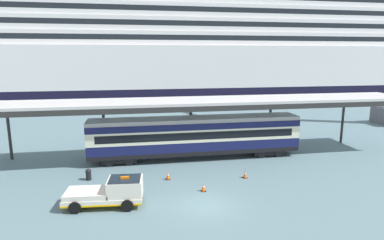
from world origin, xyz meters
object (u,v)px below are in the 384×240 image
service_truck (111,192)px  traffic_cone_far (245,174)px  quay_bollard (88,174)px  traffic_cone_mid (203,187)px  traffic_cone_near (168,175)px  cruise_ship (122,43)px  train_carriage (196,136)px

service_truck → traffic_cone_far: size_ratio=7.78×
service_truck → quay_bollard: service_truck is taller
service_truck → traffic_cone_mid: service_truck is taller
traffic_cone_near → quay_bollard: size_ratio=0.74×
traffic_cone_near → traffic_cone_mid: (2.38, -2.81, -0.02)m
cruise_ship → train_carriage: (8.03, -44.97, -10.30)m
service_truck → traffic_cone_near: service_truck is taller
train_carriage → traffic_cone_mid: bearing=-96.4°
quay_bollard → traffic_cone_mid: bearing=-23.7°
service_truck → quay_bollard: size_ratio=5.57×
train_carriage → quay_bollard: bearing=-157.0°
traffic_cone_mid → traffic_cone_far: bearing=27.2°
traffic_cone_near → train_carriage: bearing=57.6°
quay_bollard → traffic_cone_far: bearing=-8.1°
quay_bollard → service_truck: bearing=-66.8°
traffic_cone_mid → train_carriage: bearing=83.6°
traffic_cone_near → traffic_cone_far: traffic_cone_near is taller
cruise_ship → traffic_cone_far: (11.10, -50.91, -12.26)m
traffic_cone_mid → quay_bollard: 9.60m
train_carriage → quay_bollard: train_carriage is taller
service_truck → traffic_cone_near: 5.87m
cruise_ship → traffic_cone_far: bearing=-77.7°
cruise_ship → traffic_cone_mid: 54.82m
traffic_cone_near → traffic_cone_mid: traffic_cone_near is taller
traffic_cone_far → cruise_ship: bearing=102.3°
train_carriage → traffic_cone_far: 6.97m
train_carriage → service_truck: 11.93m
traffic_cone_mid → traffic_cone_far: 4.46m
traffic_cone_mid → cruise_ship: bearing=97.7°
cruise_ship → service_truck: (0.51, -54.13, -11.61)m
cruise_ship → traffic_cone_near: (4.76, -50.13, -12.25)m
traffic_cone_far → traffic_cone_mid: bearing=-152.8°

